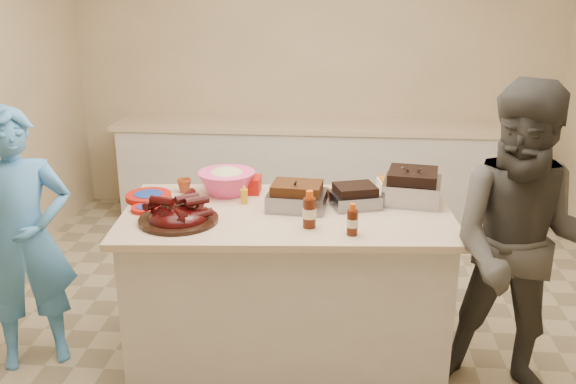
# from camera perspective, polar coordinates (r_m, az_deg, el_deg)

# --- Properties ---
(room) EXTENTS (4.50, 5.00, 2.70)m
(room) POSITION_cam_1_polar(r_m,az_deg,el_deg) (4.13, 0.53, -13.05)
(room) COLOR #CBB58B
(room) RESTS_ON ground
(back_counter) EXTENTS (3.60, 0.64, 0.90)m
(back_counter) POSITION_cam_1_polar(r_m,az_deg,el_deg) (5.96, 2.18, 1.91)
(back_counter) COLOR beige
(back_counter) RESTS_ON ground
(island) EXTENTS (1.95, 1.13, 0.89)m
(island) POSITION_cam_1_polar(r_m,az_deg,el_deg) (4.08, -0.06, -13.53)
(island) COLOR beige
(island) RESTS_ON ground
(rib_platter) EXTENTS (0.46, 0.46, 0.18)m
(rib_platter) POSITION_cam_1_polar(r_m,az_deg,el_deg) (3.58, -9.70, -2.61)
(rib_platter) COLOR #3A0606
(rib_platter) RESTS_ON island
(pulled_pork_tray) EXTENTS (0.35, 0.28, 0.10)m
(pulled_pork_tray) POSITION_cam_1_polar(r_m,az_deg,el_deg) (3.72, 0.79, -1.48)
(pulled_pork_tray) COLOR #47230F
(pulled_pork_tray) RESTS_ON island
(brisket_tray) EXTENTS (0.32, 0.29, 0.08)m
(brisket_tray) POSITION_cam_1_polar(r_m,az_deg,el_deg) (3.78, 5.94, -1.27)
(brisket_tray) COLOR black
(brisket_tray) RESTS_ON island
(roasting_pan) EXTENTS (0.38, 0.38, 0.13)m
(roasting_pan) POSITION_cam_1_polar(r_m,az_deg,el_deg) (3.91, 10.89, -0.80)
(roasting_pan) COLOR gray
(roasting_pan) RESTS_ON island
(coleslaw_bowl) EXTENTS (0.38, 0.38, 0.24)m
(coleslaw_bowl) POSITION_cam_1_polar(r_m,az_deg,el_deg) (3.99, -5.43, -0.15)
(coleslaw_bowl) COLOR #F3438A
(coleslaw_bowl) RESTS_ON island
(sausage_plate) EXTENTS (0.30, 0.30, 0.05)m
(sausage_plate) POSITION_cam_1_polar(r_m,az_deg,el_deg) (3.88, 2.37, -0.63)
(sausage_plate) COLOR silver
(sausage_plate) RESTS_ON island
(mac_cheese_dish) EXTENTS (0.30, 0.24, 0.07)m
(mac_cheese_dish) POSITION_cam_1_polar(r_m,az_deg,el_deg) (4.10, 10.00, 0.19)
(mac_cheese_dish) COLOR orange
(mac_cheese_dish) RESTS_ON island
(bbq_bottle_a) EXTENTS (0.07, 0.07, 0.21)m
(bbq_bottle_a) POSITION_cam_1_polar(r_m,az_deg,el_deg) (3.45, 1.90, -3.14)
(bbq_bottle_a) COLOR #3A1508
(bbq_bottle_a) RESTS_ON island
(bbq_bottle_b) EXTENTS (0.06, 0.06, 0.17)m
(bbq_bottle_b) POSITION_cam_1_polar(r_m,az_deg,el_deg) (3.37, 5.70, -3.79)
(bbq_bottle_b) COLOR #3A1508
(bbq_bottle_b) RESTS_ON island
(mustard_bottle) EXTENTS (0.05, 0.05, 0.12)m
(mustard_bottle) POSITION_cam_1_polar(r_m,az_deg,el_deg) (3.81, -3.90, -1.03)
(mustard_bottle) COLOR gold
(mustard_bottle) RESTS_ON island
(sauce_bowl) EXTENTS (0.13, 0.05, 0.12)m
(sauce_bowl) POSITION_cam_1_polar(r_m,az_deg,el_deg) (3.85, -0.73, -0.75)
(sauce_bowl) COLOR silver
(sauce_bowl) RESTS_ON island
(plate_stack_large) EXTENTS (0.29, 0.29, 0.03)m
(plate_stack_large) POSITION_cam_1_polar(r_m,az_deg,el_deg) (3.96, -12.26, -0.63)
(plate_stack_large) COLOR #9F110A
(plate_stack_large) RESTS_ON island
(plate_stack_small) EXTENTS (0.18, 0.18, 0.02)m
(plate_stack_small) POSITION_cam_1_polar(r_m,az_deg,el_deg) (3.78, -12.53, -1.62)
(plate_stack_small) COLOR #9F110A
(plate_stack_small) RESTS_ON island
(plastic_cup) EXTENTS (0.10, 0.09, 0.09)m
(plastic_cup) POSITION_cam_1_polar(r_m,az_deg,el_deg) (4.06, -9.18, 0.01)
(plastic_cup) COLOR brown
(plastic_cup) RESTS_ON island
(basket_stack) EXTENTS (0.20, 0.15, 0.10)m
(basket_stack) POSITION_cam_1_polar(r_m,az_deg,el_deg) (4.01, -3.88, 0.00)
(basket_stack) COLOR #9F110A
(basket_stack) RESTS_ON island
(guest_blue) EXTENTS (1.18, 1.61, 0.36)m
(guest_blue) POSITION_cam_1_polar(r_m,az_deg,el_deg) (4.24, -21.15, -13.57)
(guest_blue) COLOR #468ED6
(guest_blue) RESTS_ON ground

